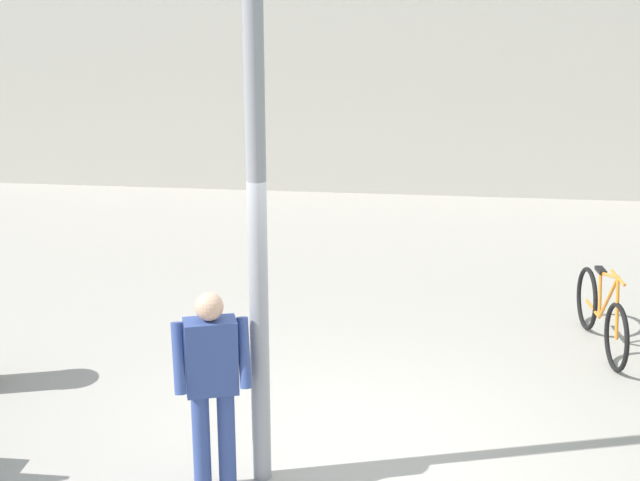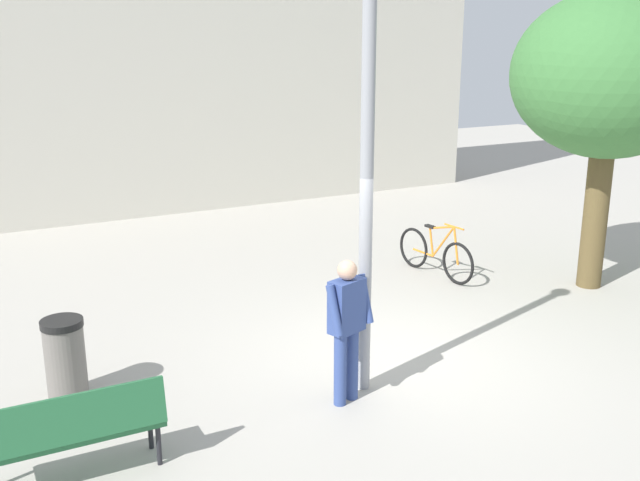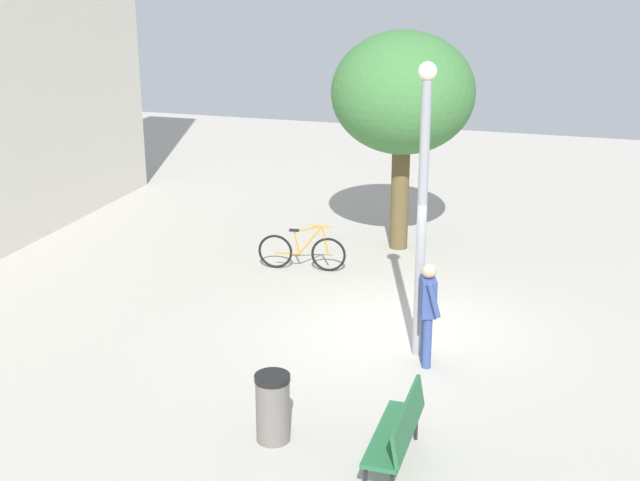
# 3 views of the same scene
# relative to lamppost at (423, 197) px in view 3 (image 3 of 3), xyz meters

# --- Properties ---
(ground_plane) EXTENTS (36.00, 36.00, 0.00)m
(ground_plane) POSITION_rel_lamppost_xyz_m (0.78, 0.47, -2.61)
(ground_plane) COLOR #A8A399
(lamppost) EXTENTS (0.28, 0.28, 4.65)m
(lamppost) POSITION_rel_lamppost_xyz_m (0.00, 0.00, 0.00)
(lamppost) COLOR gray
(lamppost) RESTS_ON ground_plane
(person_by_lamppost) EXTENTS (0.63, 0.42, 1.67)m
(person_by_lamppost) POSITION_rel_lamppost_xyz_m (-0.34, -0.21, -1.65)
(person_by_lamppost) COLOR #334784
(person_by_lamppost) RESTS_ON ground_plane
(park_bench) EXTENTS (1.60, 0.48, 0.92)m
(park_bench) POSITION_rel_lamppost_xyz_m (-3.28, -0.41, -2.07)
(park_bench) COLOR #236038
(park_bench) RESTS_ON ground_plane
(plaza_tree) EXTENTS (2.99, 2.99, 4.66)m
(plaza_tree) POSITION_rel_lamppost_xyz_m (5.10, 1.40, 0.74)
(plaza_tree) COLOR brown
(plaza_tree) RESTS_ON ground_plane
(bicycle_orange) EXTENTS (0.27, 1.80, 0.97)m
(bicycle_orange) POSITION_rel_lamppost_xyz_m (3.16, 2.98, -2.23)
(bicycle_orange) COLOR black
(bicycle_orange) RESTS_ON ground_plane
(trash_bin) EXTENTS (0.47, 0.47, 0.95)m
(trash_bin) POSITION_rel_lamppost_xyz_m (-3.12, 1.32, -2.13)
(trash_bin) COLOR #66605B
(trash_bin) RESTS_ON ground_plane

